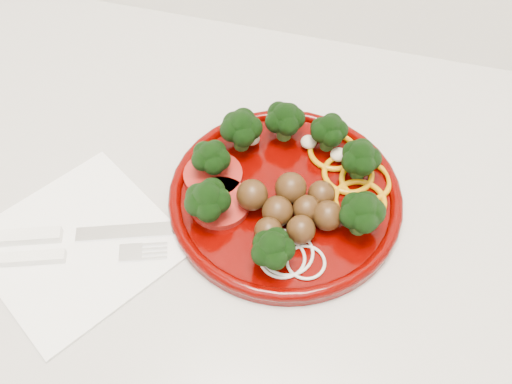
% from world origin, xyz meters
% --- Properties ---
extents(counter, '(2.40, 0.60, 0.90)m').
position_xyz_m(counter, '(0.00, 1.70, 0.45)').
color(counter, beige).
rests_on(counter, ground).
extents(plate, '(0.25, 0.25, 0.06)m').
position_xyz_m(plate, '(0.02, 1.72, 0.92)').
color(plate, '#420100').
rests_on(plate, counter).
extents(napkin, '(0.24, 0.24, 0.00)m').
position_xyz_m(napkin, '(-0.18, 1.60, 0.90)').
color(napkin, white).
rests_on(napkin, counter).
extents(knife, '(0.19, 0.08, 0.01)m').
position_xyz_m(knife, '(-0.20, 1.61, 0.91)').
color(knife, silver).
rests_on(knife, napkin).
extents(fork, '(0.17, 0.07, 0.01)m').
position_xyz_m(fork, '(-0.20, 1.58, 0.91)').
color(fork, white).
rests_on(fork, napkin).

